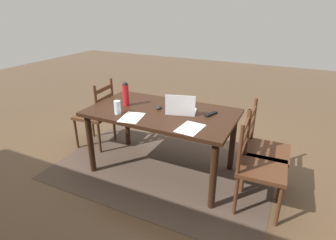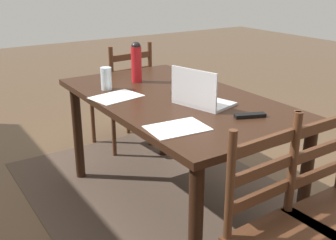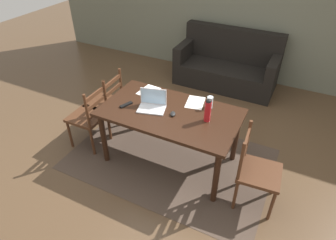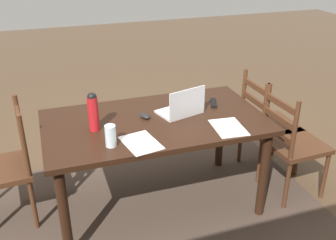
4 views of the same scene
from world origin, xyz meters
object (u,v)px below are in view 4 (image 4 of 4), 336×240
Objects in this scene: dining_table at (155,131)px; chair_left_far at (291,144)px; water_bottle at (93,111)px; chair_left_near at (267,125)px; chair_right_near at (5,168)px; drinking_glass at (111,136)px; tv_remote at (214,103)px; computer_mouse at (145,116)px; laptop at (183,108)px.

chair_left_far reaches higher than dining_table.
water_bottle is (0.45, 0.02, 0.24)m from dining_table.
chair_left_near is at bearing -170.61° from dining_table.
drinking_glass is at bearing 146.83° from chair_right_near.
tv_remote is (0.58, 0.06, 0.32)m from chair_left_near.
water_bottle is at bearing 7.47° from chair_left_near.
dining_table is at bearing 117.86° from computer_mouse.
chair_left_near is 0.37m from chair_left_far.
laptop is at bearing -153.56° from drinking_glass.
laptop reaches higher than chair_left_far.
dining_table is 1.15m from chair_left_near.
dining_table is 0.52m from water_bottle.
water_bottle is (-0.66, 0.21, 0.46)m from chair_right_near.
drinking_glass is at bearing 17.36° from chair_left_near.
dining_table is 1.74× the size of chair_left_far.
laptop is at bearing 172.85° from chair_right_near.
water_bottle is at bearing -6.02° from chair_left_far.
drinking_glass is at bearing 103.96° from water_bottle.
chair_right_near is 0.95m from drinking_glass.
chair_left_far reaches higher than drinking_glass.
chair_left_far is at bearing 173.98° from water_bottle.
laptop is 1.30× the size of water_bottle.
chair_right_near is 2.59× the size of laptop.
computer_mouse is at bearing -151.82° from tv_remote.
computer_mouse is at bearing -169.20° from water_bottle.
dining_table is 9.71× the size of tv_remote.
dining_table is at bearing 9.39° from chair_left_near.
chair_right_near is at bearing -33.17° from drinking_glass.
water_bottle is at bearing -76.04° from drinking_glass.
water_bottle is 2.83× the size of computer_mouse.
chair_left_near is at bearing 27.22° from tv_remote.
chair_left_near is at bearing -172.53° from water_bottle.
chair_left_far is (-0.00, 0.37, 0.00)m from chair_left_near.
computer_mouse is at bearing -133.92° from drinking_glass.
chair_left_far is at bearing 90.01° from chair_left_near.
laptop is 0.33m from tv_remote.
tv_remote is (-0.31, -0.10, -0.05)m from laptop.
drinking_glass is 1.01m from tv_remote.
chair_right_near is 0.83m from water_bottle.
chair_left_near is at bearing 179.90° from chair_right_near.
water_bottle is (1.57, 0.21, 0.46)m from chair_left_near.
drinking_glass is at bearing 3.75° from chair_left_far.
dining_table is 0.56m from tv_remote.
computer_mouse is (0.06, -0.05, 0.11)m from dining_table.
laptop is (-0.23, -0.02, 0.15)m from dining_table.
chair_left_far is (-1.11, 0.19, -0.22)m from dining_table.
chair_left_near reaches higher than dining_table.
chair_left_far is at bearing 166.88° from laptop.
laptop is at bearing -174.90° from dining_table.
laptop reaches higher than chair_left_near.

